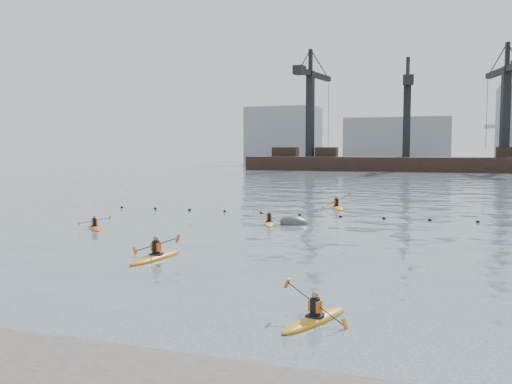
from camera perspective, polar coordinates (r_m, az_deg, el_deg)
ground at (r=17.96m, az=-7.23°, el=-10.94°), size 400.00×400.00×0.00m
float_line at (r=39.21m, az=6.80°, el=-2.48°), size 33.24×0.73×0.24m
barge_pier at (r=125.80m, az=15.39°, el=3.03°), size 72.00×19.30×29.50m
skyline at (r=165.94m, az=17.18°, el=5.84°), size 141.00×28.00×22.00m
kayaker_0 at (r=24.26m, az=-10.47°, el=-6.65°), size 2.45×3.63×1.30m
kayaker_1 at (r=15.52m, az=6.22°, el=-13.07°), size 2.01×3.03×1.19m
kayaker_2 at (r=34.16m, az=-16.63°, el=-3.57°), size 2.37×2.45×0.91m
kayaker_3 at (r=34.70m, az=1.39°, el=-3.25°), size 2.03×3.03×1.21m
kayaker_5 at (r=44.41m, az=8.46°, el=-1.58°), size 2.35×3.56×1.43m
mooring_buoy at (r=34.82m, az=4.16°, el=-3.39°), size 2.52×2.04×1.43m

